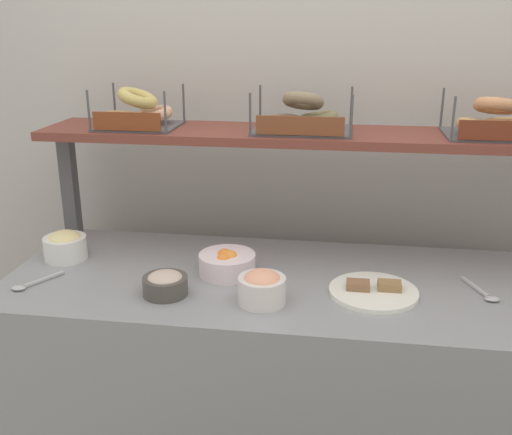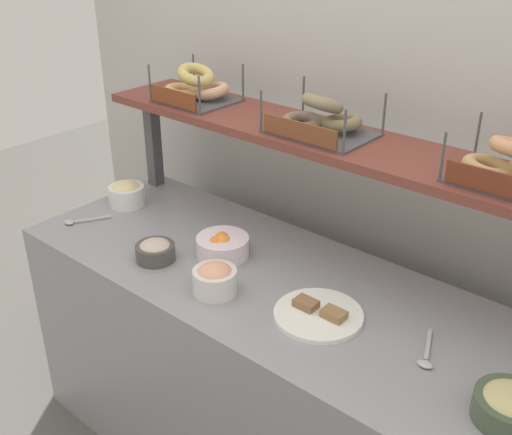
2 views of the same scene
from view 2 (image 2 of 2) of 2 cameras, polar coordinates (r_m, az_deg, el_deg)
The scene contains 15 objects.
back_wall at distance 2.31m, azimuth 10.42°, elevation 7.41°, with size 3.08×0.06×2.40m, color #B9B7B2.
deli_counter at distance 2.30m, azimuth 1.43°, elevation -14.65°, with size 1.88×0.70×0.85m, color gray.
shelf_riser_left at distance 2.70m, azimuth -9.44°, elevation 6.98°, with size 0.05×0.05×0.40m, color #4C4C51.
upper_shelf at distance 2.06m, azimuth 6.50°, elevation 7.22°, with size 1.84×0.32×0.03m, color brown.
bowl_fruit_salad at distance 2.16m, azimuth -3.11°, elevation -2.60°, with size 0.18×0.18×0.09m.
bowl_lox_spread at distance 1.96m, azimuth -3.81°, elevation -5.63°, with size 0.14×0.14×0.10m.
bowl_tuna_salad at distance 2.17m, azimuth -9.24°, elevation -3.01°, with size 0.14×0.14×0.07m.
bowl_hummus at distance 1.65m, azimuth 22.41°, elevation -15.75°, with size 0.18×0.18×0.08m.
bowl_egg_salad at distance 2.58m, azimuth -11.82°, elevation 2.20°, with size 0.15×0.15×0.10m.
serving_plate_white at distance 1.88m, azimuth 5.78°, elevation -8.82°, with size 0.27×0.27×0.04m.
serving_spoon_near_plate at distance 1.79m, azimuth 15.40°, elevation -12.11°, with size 0.09×0.17×0.01m.
serving_spoon_by_edge at distance 2.49m, azimuth -15.91°, elevation -0.30°, with size 0.11×0.16×0.01m.
bagel_basket_plain at distance 2.40m, azimuth -5.56°, elevation 11.71°, with size 0.29×0.26×0.14m.
bagel_basket_poppy at distance 2.04m, azimuth 5.96°, elevation 8.90°, with size 0.33×0.24×0.14m.
bagel_basket_sesame at distance 1.79m, azimuth 22.38°, elevation 4.33°, with size 0.30×0.26×0.14m.
Camera 2 is at (1.08, -1.34, 1.95)m, focal length 43.49 mm.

